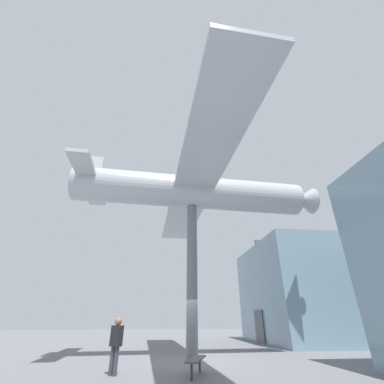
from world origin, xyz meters
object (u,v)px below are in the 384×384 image
support_pylon_central (192,274)px  plaza_bench (196,360)px  suspended_airplane (196,192)px  visitor_person (116,341)px

support_pylon_central → plaza_bench: 4.61m
suspended_airplane → visitor_person: size_ratio=10.96×
support_pylon_central → visitor_person: 4.94m
support_pylon_central → suspended_airplane: size_ratio=0.39×
plaza_bench → support_pylon_central: bearing=176.3°
suspended_airplane → visitor_person: bearing=-50.9°
support_pylon_central → plaza_bench: (3.27, -0.21, -3.25)m
visitor_person → plaza_bench: visitor_person is taller
visitor_person → plaza_bench: bearing=27.0°
support_pylon_central → plaza_bench: support_pylon_central is taller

